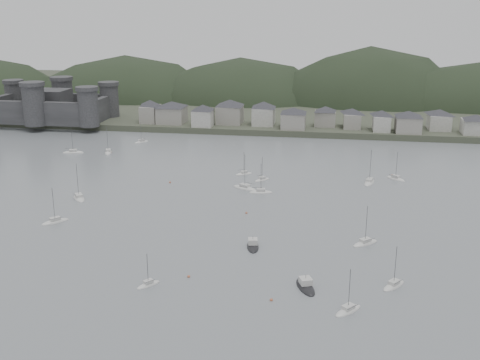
# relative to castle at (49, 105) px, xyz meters

# --- Properties ---
(ground) EXTENTS (900.00, 900.00, 0.00)m
(ground) POSITION_rel_castle_xyz_m (120.00, -179.80, -10.96)
(ground) COLOR slate
(ground) RESTS_ON ground
(far_shore_land) EXTENTS (900.00, 250.00, 3.00)m
(far_shore_land) POSITION_rel_castle_xyz_m (120.00, 115.20, -9.46)
(far_shore_land) COLOR #383D2D
(far_shore_land) RESTS_ON ground
(forested_ridge) EXTENTS (851.55, 103.94, 102.57)m
(forested_ridge) POSITION_rel_castle_xyz_m (124.83, 89.60, -22.25)
(forested_ridge) COLOR black
(forested_ridge) RESTS_ON ground
(castle) EXTENTS (66.00, 43.00, 20.00)m
(castle) POSITION_rel_castle_xyz_m (0.00, 0.00, 0.00)
(castle) COLOR #2E2E30
(castle) RESTS_ON far_shore_land
(waterfront_town) EXTENTS (451.48, 28.46, 12.92)m
(waterfront_town) POSITION_rel_castle_xyz_m (170.59, 3.54, -2.30)
(waterfront_town) COLOR gray
(waterfront_town) RESTS_ON far_shore_land
(sailboat_lead) EXTENTS (6.54, 7.54, 10.43)m
(sailboat_lead) POSITION_rel_castle_xyz_m (164.61, -162.02, -10.79)
(sailboat_lead) COLOR silver
(sailboat_lead) RESTS_ON ground
(moored_fleet) EXTENTS (207.65, 150.73, 13.48)m
(moored_fleet) POSITION_rel_castle_xyz_m (98.25, -117.27, -10.79)
(moored_fleet) COLOR silver
(moored_fleet) RESTS_ON ground
(motor_launch_near) EXTENTS (6.40, 9.64, 4.15)m
(motor_launch_near) POSITION_rel_castle_xyz_m (144.96, -165.98, -10.68)
(motor_launch_near) COLOR black
(motor_launch_near) RESTS_ON ground
(motor_launch_far) EXTENTS (4.53, 8.99, 4.04)m
(motor_launch_far) POSITION_rel_castle_xyz_m (130.07, -145.18, -10.68)
(motor_launch_far) COLOR black
(motor_launch_far) RESTS_ON ground
(mooring_buoys) EXTENTS (163.82, 120.67, 0.70)m
(mooring_buoys) POSITION_rel_castle_xyz_m (120.04, -117.72, -10.81)
(mooring_buoys) COLOR #B65F3C
(mooring_buoys) RESTS_ON ground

